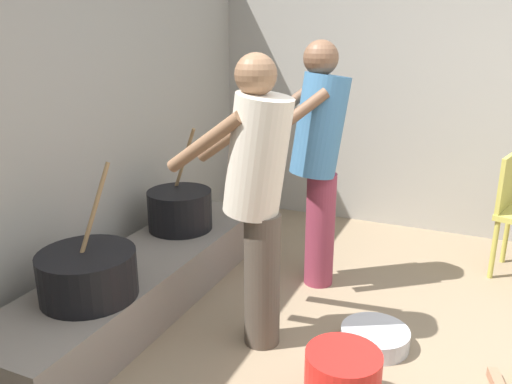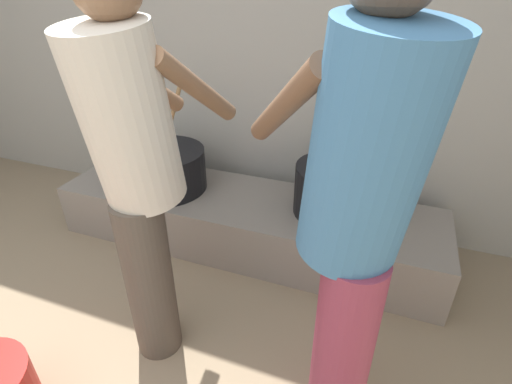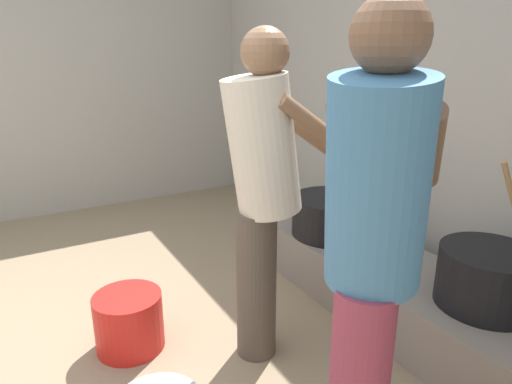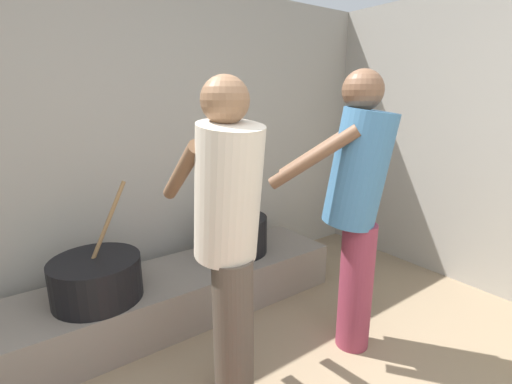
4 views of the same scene
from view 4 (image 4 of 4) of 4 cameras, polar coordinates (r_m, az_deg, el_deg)
name	(u,v)px [view 4 (image 4 of 4)]	position (r m, az deg, el deg)	size (l,w,h in m)	color
block_enclosure_rear	(90,149)	(2.79, -24.53, 6.11)	(5.34, 0.20, 2.31)	#9E998E
hearth_ledge	(179,293)	(2.73, -11.98, -15.17)	(2.35, 0.60, 0.33)	slate
cooking_pot_main	(237,234)	(2.86, -2.92, -6.60)	(0.46, 0.46, 0.74)	black
cooking_pot_secondary	(97,279)	(2.43, -23.67, -12.32)	(0.52, 0.52, 0.71)	black
cook_in_cream_shirt	(228,228)	(1.70, -4.36, -5.71)	(0.39, 0.69, 1.60)	#4C4238
cook_in_blue_shirt	(356,198)	(2.14, 15.43, -0.97)	(0.67, 0.73, 1.65)	#8C3347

